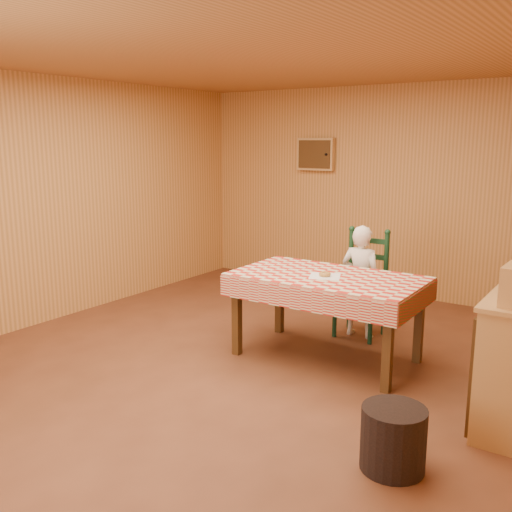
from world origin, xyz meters
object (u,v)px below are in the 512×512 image
at_px(dining_table, 327,284).
at_px(storage_bin, 393,439).
at_px(ladder_chair, 363,286).
at_px(seated_child, 361,281).

height_order(dining_table, storage_bin, dining_table).
distance_m(dining_table, ladder_chair, 0.81).
distance_m(ladder_chair, storage_bin, 2.45).
bearing_deg(dining_table, ladder_chair, 90.00).
bearing_deg(seated_child, storage_bin, 118.79).
relative_size(dining_table, seated_child, 1.47).
distance_m(ladder_chair, seated_child, 0.08).
bearing_deg(ladder_chair, storage_bin, -61.86).
height_order(ladder_chair, seated_child, seated_child).
bearing_deg(seated_child, ladder_chair, -90.00).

